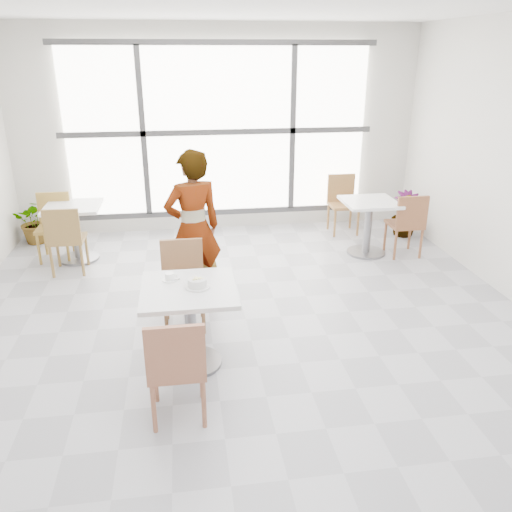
{
  "coord_description": "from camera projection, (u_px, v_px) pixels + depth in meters",
  "views": [
    {
      "loc": [
        -0.58,
        -4.25,
        2.59
      ],
      "look_at": [
        0.0,
        -0.3,
        1.0
      ],
      "focal_mm": 35.94,
      "sensor_mm": 36.0,
      "label": 1
    }
  ],
  "objects": [
    {
      "name": "floor",
      "position": [
        251.0,
        341.0,
        4.94
      ],
      "size": [
        7.0,
        7.0,
        0.0
      ],
      "primitive_type": "plane",
      "color": "#9E9EA5",
      "rests_on": "ground"
    },
    {
      "name": "wall_back",
      "position": [
        219.0,
        131.0,
        7.6
      ],
      "size": [
        6.0,
        0.0,
        6.0
      ],
      "primitive_type": "plane",
      "rotation": [
        1.57,
        0.0,
        0.0
      ],
      "color": "silver",
      "rests_on": "ground"
    },
    {
      "name": "window",
      "position": [
        219.0,
        132.0,
        7.54
      ],
      "size": [
        4.6,
        0.07,
        2.52
      ],
      "color": "white",
      "rests_on": "ground"
    },
    {
      "name": "main_table",
      "position": [
        190.0,
        312.0,
        4.39
      ],
      "size": [
        0.8,
        0.8,
        0.75
      ],
      "color": "silver",
      "rests_on": "ground"
    },
    {
      "name": "chair_near",
      "position": [
        177.0,
        364.0,
        3.69
      ],
      "size": [
        0.42,
        0.42,
        0.87
      ],
      "rotation": [
        0.0,
        0.0,
        3.14
      ],
      "color": "#9F6247",
      "rests_on": "ground"
    },
    {
      "name": "chair_far",
      "position": [
        183.0,
        278.0,
        5.1
      ],
      "size": [
        0.42,
        0.42,
        0.87
      ],
      "color": "brown",
      "rests_on": "ground"
    },
    {
      "name": "oatmeal_bowl",
      "position": [
        197.0,
        283.0,
        4.29
      ],
      "size": [
        0.21,
        0.21,
        0.1
      ],
      "color": "silver",
      "rests_on": "main_table"
    },
    {
      "name": "coffee_cup",
      "position": [
        170.0,
        277.0,
        4.43
      ],
      "size": [
        0.16,
        0.13,
        0.07
      ],
      "color": "white",
      "rests_on": "main_table"
    },
    {
      "name": "person",
      "position": [
        193.0,
        229.0,
        5.44
      ],
      "size": [
        0.71,
        0.57,
        1.69
      ],
      "primitive_type": "imported",
      "rotation": [
        0.0,
        0.0,
        3.45
      ],
      "color": "black",
      "rests_on": "ground"
    },
    {
      "name": "bg_table_left",
      "position": [
        75.0,
        225.0,
        6.71
      ],
      "size": [
        0.7,
        0.7,
        0.75
      ],
      "color": "white",
      "rests_on": "ground"
    },
    {
      "name": "bg_table_right",
      "position": [
        368.0,
        220.0,
        6.92
      ],
      "size": [
        0.7,
        0.7,
        0.75
      ],
      "color": "white",
      "rests_on": "ground"
    },
    {
      "name": "bg_chair_left_near",
      "position": [
        65.0,
        236.0,
        6.26
      ],
      "size": [
        0.42,
        0.42,
        0.87
      ],
      "rotation": [
        0.0,
        0.0,
        3.14
      ],
      "color": "olive",
      "rests_on": "ground"
    },
    {
      "name": "bg_chair_left_far",
      "position": [
        54.0,
        221.0,
        6.8
      ],
      "size": [
        0.42,
        0.42,
        0.87
      ],
      "color": "#A58038",
      "rests_on": "ground"
    },
    {
      "name": "bg_chair_right_near",
      "position": [
        408.0,
        221.0,
        6.8
      ],
      "size": [
        0.42,
        0.42,
        0.87
      ],
      "rotation": [
        0.0,
        0.0,
        3.14
      ],
      "color": "brown",
      "rests_on": "ground"
    },
    {
      "name": "bg_chair_right_far",
      "position": [
        342.0,
        200.0,
        7.81
      ],
      "size": [
        0.42,
        0.42,
        0.87
      ],
      "color": "#A16F3D",
      "rests_on": "ground"
    },
    {
      "name": "plant_left",
      "position": [
        36.0,
        221.0,
        7.4
      ],
      "size": [
        0.71,
        0.65,
        0.65
      ],
      "primitive_type": "imported",
      "rotation": [
        0.0,
        0.0,
        0.27
      ],
      "color": "#558047",
      "rests_on": "ground"
    },
    {
      "name": "plant_right",
      "position": [
        405.0,
        214.0,
        7.67
      ],
      "size": [
        0.46,
        0.46,
        0.68
      ],
      "primitive_type": "imported",
      "rotation": [
        0.0,
        0.0,
        -0.24
      ],
      "color": "#4E8449",
      "rests_on": "ground"
    }
  ]
}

